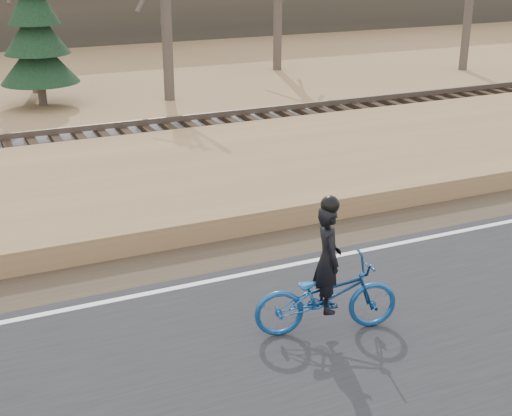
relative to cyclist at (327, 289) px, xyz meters
name	(u,v)px	position (x,y,z in m)	size (l,w,h in m)	color
ground	(507,230)	(5.18, 1.93, -0.72)	(120.00, 120.00, 0.00)	#946F4B
edge_line	(501,223)	(5.18, 2.13, -0.65)	(120.00, 0.12, 0.01)	silver
shoulder	(467,209)	(5.18, 3.13, -0.70)	(120.00, 1.60, 0.04)	#473A2B
embankment	(387,161)	(5.18, 6.13, -0.50)	(120.00, 5.00, 0.44)	#946F4B
ballast	(312,126)	(5.18, 9.93, -0.49)	(120.00, 3.00, 0.45)	slate
railroad	(313,116)	(5.18, 9.93, -0.19)	(120.00, 2.40, 0.29)	black
cyclist	(327,289)	(0.00, 0.00, 0.00)	(2.19, 1.18, 2.06)	navy
conifer	(35,32)	(-1.39, 16.91, 1.73)	(2.60, 2.60, 5.17)	brown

